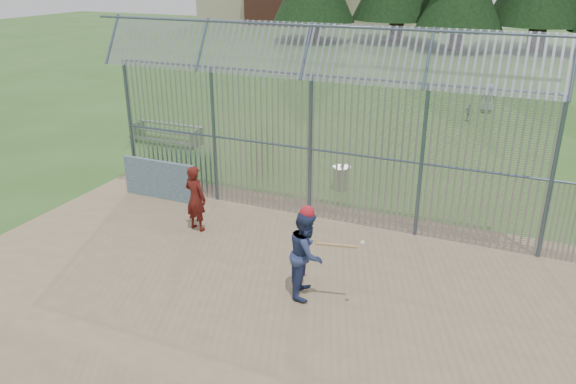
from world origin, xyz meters
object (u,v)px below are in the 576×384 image
at_px(onlooker, 195,198).
at_px(bleacher, 166,133).
at_px(dugout_wall, 160,180).
at_px(batter, 307,254).
at_px(trash_can, 341,178).

height_order(onlooker, bleacher, onlooker).
relative_size(dugout_wall, onlooker, 1.39).
height_order(batter, bleacher, batter).
xyz_separation_m(dugout_wall, trash_can, (4.76, 2.95, -0.24)).
bearing_deg(onlooker, dugout_wall, -22.05).
distance_m(dugout_wall, bleacher, 5.87).
bearing_deg(batter, bleacher, 36.28).
distance_m(batter, onlooker, 4.26).
distance_m(dugout_wall, trash_can, 5.61).
xyz_separation_m(dugout_wall, onlooker, (2.16, -1.41, 0.30)).
distance_m(dugout_wall, batter, 6.82).
bearing_deg(bleacher, dugout_wall, -56.55).
height_order(dugout_wall, bleacher, dugout_wall).
distance_m(onlooker, trash_can, 5.11).
xyz_separation_m(batter, trash_can, (-1.26, 6.14, -0.60)).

